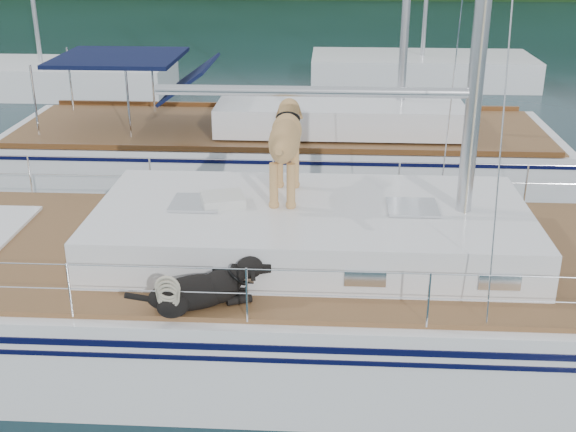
{
  "coord_description": "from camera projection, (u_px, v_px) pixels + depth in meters",
  "views": [
    {
      "loc": [
        0.98,
        -8.08,
        4.98
      ],
      "look_at": [
        0.5,
        0.2,
        1.6
      ],
      "focal_mm": 45.0,
      "sensor_mm": 36.0,
      "label": 1
    }
  ],
  "objects": [
    {
      "name": "neighbor_sailboat",
      "position": [
        286.0,
        151.0,
        14.81
      ],
      "size": [
        11.0,
        3.5,
        13.3
      ],
      "color": "white",
      "rests_on": "ground"
    },
    {
      "name": "ground",
      "position": [
        249.0,
        334.0,
        9.4
      ],
      "size": [
        120.0,
        120.0,
        0.0
      ],
      "primitive_type": "plane",
      "color": "black",
      "rests_on": "ground"
    },
    {
      "name": "bg_boat_west",
      "position": [
        43.0,
        79.0,
        22.6
      ],
      "size": [
        8.0,
        3.0,
        11.65
      ],
      "color": "white",
      "rests_on": "ground"
    },
    {
      "name": "bg_boat_center",
      "position": [
        421.0,
        70.0,
        23.81
      ],
      "size": [
        7.2,
        3.0,
        11.65
      ],
      "color": "white",
      "rests_on": "ground"
    },
    {
      "name": "main_sailboat",
      "position": [
        255.0,
        288.0,
        9.13
      ],
      "size": [
        12.0,
        3.86,
        14.01
      ],
      "color": "white",
      "rests_on": "ground"
    }
  ]
}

